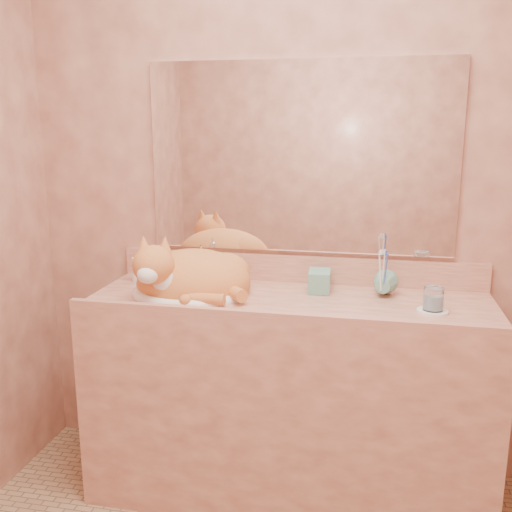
% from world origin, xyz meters
% --- Properties ---
extents(wall_back, '(2.40, 0.02, 2.50)m').
position_xyz_m(wall_back, '(0.00, 1.00, 1.25)').
color(wall_back, '#905241').
rests_on(wall_back, ground).
extents(wall_front, '(2.40, 0.02, 2.50)m').
position_xyz_m(wall_front, '(0.00, -1.00, 1.25)').
color(wall_front, '#905241').
rests_on(wall_front, ground).
extents(vanity_counter, '(1.60, 0.55, 0.85)m').
position_xyz_m(vanity_counter, '(0.00, 0.72, 0.42)').
color(vanity_counter, '#9E5A47').
rests_on(vanity_counter, floor).
extents(mirror, '(1.30, 0.02, 0.80)m').
position_xyz_m(mirror, '(0.00, 0.99, 1.39)').
color(mirror, white).
rests_on(mirror, wall_back).
extents(sink_basin, '(0.49, 0.42, 0.14)m').
position_xyz_m(sink_basin, '(-0.41, 0.70, 0.92)').
color(sink_basin, white).
rests_on(sink_basin, vanity_counter).
extents(faucet, '(0.05, 0.11, 0.16)m').
position_xyz_m(faucet, '(-0.41, 0.88, 0.93)').
color(faucet, white).
rests_on(faucet, vanity_counter).
extents(cat, '(0.53, 0.46, 0.26)m').
position_xyz_m(cat, '(-0.41, 0.71, 0.93)').
color(cat, '#C5672D').
rests_on(cat, sink_basin).
extents(soap_dispenser, '(0.09, 0.10, 0.20)m').
position_xyz_m(soap_dispenser, '(0.11, 0.80, 0.95)').
color(soap_dispenser, '#65A28F').
rests_on(soap_dispenser, vanity_counter).
extents(toothbrush_cup, '(0.12, 0.12, 0.09)m').
position_xyz_m(toothbrush_cup, '(0.36, 0.80, 0.90)').
color(toothbrush_cup, '#65A28F').
rests_on(toothbrush_cup, vanity_counter).
extents(toothbrushes, '(0.03, 0.03, 0.20)m').
position_xyz_m(toothbrushes, '(0.36, 0.80, 0.97)').
color(toothbrushes, silver).
rests_on(toothbrushes, toothbrush_cup).
extents(saucer, '(0.11, 0.11, 0.01)m').
position_xyz_m(saucer, '(0.54, 0.67, 0.85)').
color(saucer, white).
rests_on(saucer, vanity_counter).
extents(water_glass, '(0.07, 0.07, 0.09)m').
position_xyz_m(water_glass, '(0.54, 0.67, 0.90)').
color(water_glass, white).
rests_on(water_glass, saucer).
extents(lotion_bottle, '(0.05, 0.05, 0.11)m').
position_xyz_m(lotion_bottle, '(-0.70, 0.85, 0.90)').
color(lotion_bottle, silver).
rests_on(lotion_bottle, vanity_counter).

